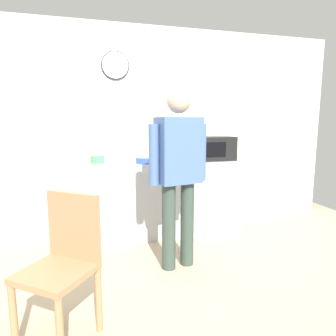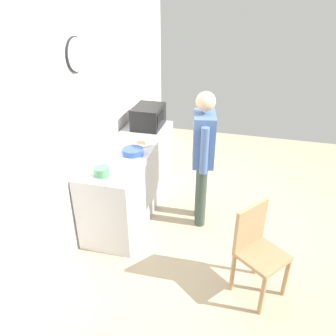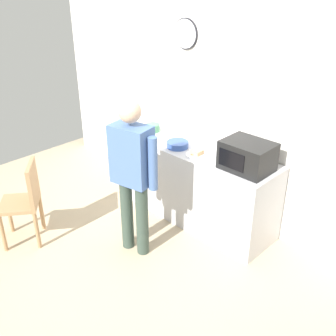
{
  "view_description": "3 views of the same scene",
  "coord_description": "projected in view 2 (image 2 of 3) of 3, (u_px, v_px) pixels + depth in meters",
  "views": [
    {
      "loc": [
        -0.76,
        -2.28,
        1.39
      ],
      "look_at": [
        0.08,
        0.79,
        0.89
      ],
      "focal_mm": 31.41,
      "sensor_mm": 36.0,
      "label": 1
    },
    {
      "loc": [
        -3.5,
        -0.22,
        2.7
      ],
      "look_at": [
        -0.06,
        0.69,
        0.75
      ],
      "focal_mm": 36.2,
      "sensor_mm": 36.0,
      "label": 2
    },
    {
      "loc": [
        2.76,
        -2.0,
        2.79
      ],
      "look_at": [
        -0.01,
        0.85,
        0.77
      ],
      "focal_mm": 42.98,
      "sensor_mm": 36.0,
      "label": 3
    }
  ],
  "objects": [
    {
      "name": "ground_plane",
      "position": [
        221.0,
        224.0,
        4.31
      ],
      "size": [
        6.0,
        6.0,
        0.0
      ],
      "primitive_type": "plane",
      "color": "tan"
    },
    {
      "name": "back_wall",
      "position": [
        95.0,
        116.0,
        4.04
      ],
      "size": [
        5.4,
        0.13,
        2.6
      ],
      "color": "silver",
      "rests_on": "ground_plane"
    },
    {
      "name": "kitchen_counter",
      "position": [
        132.0,
        177.0,
        4.46
      ],
      "size": [
        1.95,
        0.62,
        0.91
      ],
      "primitive_type": "cube",
      "color": "#B7B7BC",
      "rests_on": "ground_plane"
    },
    {
      "name": "microwave",
      "position": [
        148.0,
        117.0,
        4.73
      ],
      "size": [
        0.5,
        0.39,
        0.3
      ],
      "color": "black",
      "rests_on": "kitchen_counter"
    },
    {
      "name": "sandwich_plate",
      "position": [
        142.0,
        142.0,
        4.28
      ],
      "size": [
        0.25,
        0.25,
        0.07
      ],
      "color": "white",
      "rests_on": "kitchen_counter"
    },
    {
      "name": "salad_bowl",
      "position": [
        102.0,
        171.0,
        3.57
      ],
      "size": [
        0.17,
        0.17,
        0.09
      ],
      "primitive_type": "cylinder",
      "color": "#4C8E60",
      "rests_on": "kitchen_counter"
    },
    {
      "name": "cereal_bowl",
      "position": [
        133.0,
        151.0,
        4.02
      ],
      "size": [
        0.25,
        0.25,
        0.07
      ],
      "primitive_type": "cylinder",
      "color": "#33519E",
      "rests_on": "kitchen_counter"
    },
    {
      "name": "fork_utensil",
      "position": [
        129.0,
        164.0,
        3.8
      ],
      "size": [
        0.17,
        0.07,
        0.01
      ],
      "primitive_type": "cube",
      "rotation": [
        0.0,
        0.0,
        0.3
      ],
      "color": "silver",
      "rests_on": "kitchen_counter"
    },
    {
      "name": "spoon_utensil",
      "position": [
        88.0,
        166.0,
        3.76
      ],
      "size": [
        0.04,
        0.17,
        0.01
      ],
      "primitive_type": "cube",
      "rotation": [
        0.0,
        0.0,
        1.47
      ],
      "color": "silver",
      "rests_on": "kitchen_counter"
    },
    {
      "name": "person_standing",
      "position": [
        203.0,
        151.0,
        3.94
      ],
      "size": [
        0.58,
        0.31,
        1.69
      ],
      "color": "#34443B",
      "rests_on": "ground_plane"
    },
    {
      "name": "wooden_chair",
      "position": [
        257.0,
        247.0,
        3.18
      ],
      "size": [
        0.56,
        0.56,
        0.94
      ],
      "color": "#A87F56",
      "rests_on": "ground_plane"
    }
  ]
}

